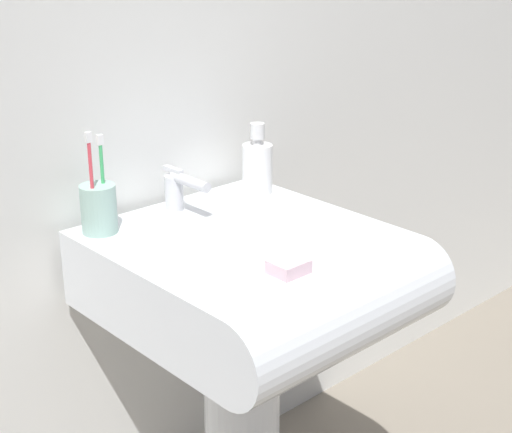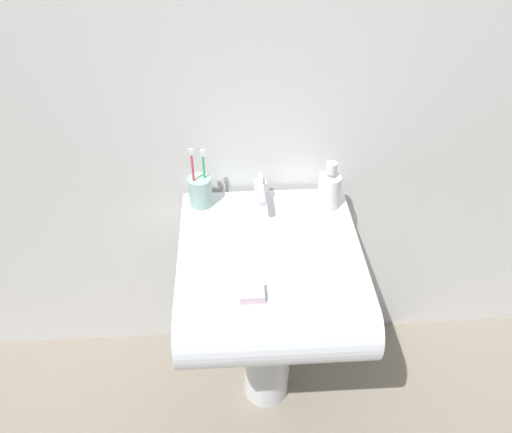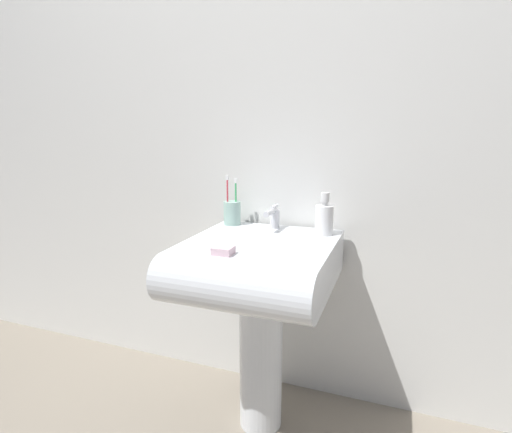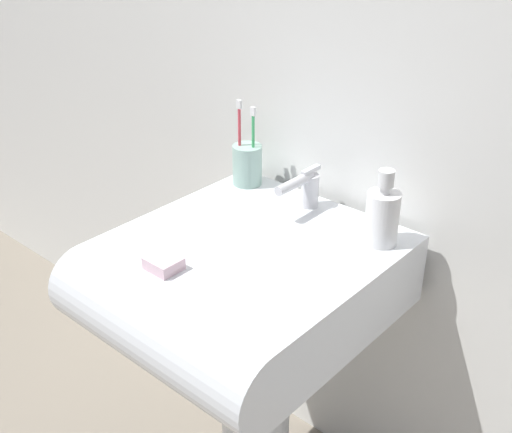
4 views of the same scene
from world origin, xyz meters
name	(u,v)px [view 2 (image 2 of 4)]	position (x,y,z in m)	size (l,w,h in m)	color
ground_plane	(266,388)	(0.00, 0.00, 0.00)	(6.00, 6.00, 0.00)	gray
wall_back	(264,45)	(0.00, 0.30, 1.20)	(5.00, 0.05, 2.40)	silver
sink_pedestal	(267,340)	(0.00, 0.00, 0.29)	(0.16, 0.16, 0.59)	white
sink_basin	(270,278)	(0.00, -0.06, 0.66)	(0.51, 0.58, 0.16)	white
faucet	(261,191)	(-0.01, 0.18, 0.79)	(0.04, 0.14, 0.09)	silver
toothbrush_cup	(200,191)	(-0.20, 0.19, 0.79)	(0.07, 0.07, 0.21)	#99BFB2
soap_bottle	(329,190)	(0.19, 0.16, 0.80)	(0.07, 0.07, 0.16)	white
bar_soap	(252,293)	(-0.06, -0.19, 0.75)	(0.06, 0.05, 0.02)	silver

